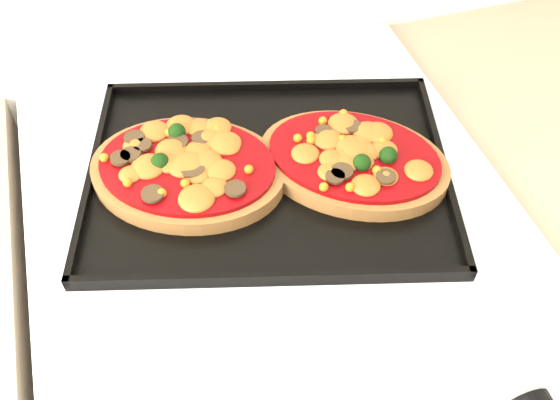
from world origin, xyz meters
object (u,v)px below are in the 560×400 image
object	(u,v)px
stove	(272,355)
pizza_left	(188,169)
pizza_right	(354,159)
baking_tray	(268,171)

from	to	relation	value
stove	pizza_left	size ratio (longest dim) A/B	3.72
pizza_left	pizza_right	distance (m)	0.21
baking_tray	pizza_left	bearing A→B (deg)	-174.88
stove	baking_tray	distance (m)	0.47
baking_tray	pizza_right	xyz separation A→B (m)	(0.10, -0.03, 0.02)
pizza_left	pizza_right	xyz separation A→B (m)	(0.20, -0.05, -0.00)
stove	baking_tray	bearing A→B (deg)	71.85
stove	pizza_right	distance (m)	0.49
pizza_right	stove	bearing A→B (deg)	177.40
baking_tray	pizza_left	xyz separation A→B (m)	(-0.10, 0.02, 0.02)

